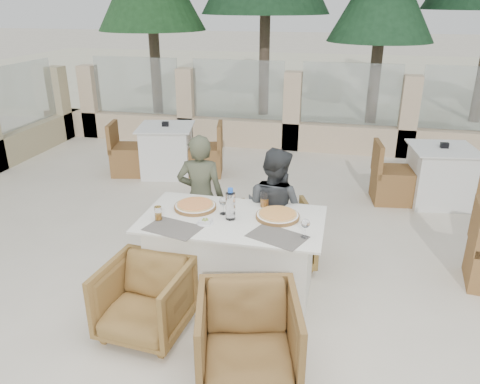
% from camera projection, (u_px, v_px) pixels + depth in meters
% --- Properties ---
extents(ground, '(80.00, 80.00, 0.00)m').
position_uv_depth(ground, '(227.00, 295.00, 4.36)').
color(ground, beige).
rests_on(ground, ground).
extents(sand_patch, '(30.00, 16.00, 0.01)m').
position_uv_depth(sand_patch, '(322.00, 76.00, 16.99)').
color(sand_patch, beige).
rests_on(sand_patch, ground).
extents(perimeter_wall_far, '(10.00, 0.34, 1.60)m').
position_uv_depth(perimeter_wall_far, '(292.00, 106.00, 8.39)').
color(perimeter_wall_far, beige).
rests_on(perimeter_wall_far, ground).
extents(pine_centre, '(2.20, 2.20, 5.00)m').
position_uv_depth(pine_centre, '(383.00, 3.00, 9.60)').
color(pine_centre, '#1F4A28').
rests_on(pine_centre, ground).
extents(dining_table, '(1.60, 0.90, 0.77)m').
position_uv_depth(dining_table, '(233.00, 256.00, 4.26)').
color(dining_table, white).
rests_on(dining_table, ground).
extents(placemat_near_left, '(0.51, 0.40, 0.00)m').
position_uv_depth(placemat_near_left, '(173.00, 228.00, 3.93)').
color(placemat_near_left, '#635C55').
rests_on(placemat_near_left, dining_table).
extents(placemat_near_right, '(0.53, 0.45, 0.00)m').
position_uv_depth(placemat_near_right, '(277.00, 236.00, 3.79)').
color(placemat_near_right, '#5F5951').
rests_on(placemat_near_right, dining_table).
extents(pizza_left, '(0.51, 0.51, 0.05)m').
position_uv_depth(pizza_left, '(195.00, 206.00, 4.30)').
color(pizza_left, '#DF4E1E').
rests_on(pizza_left, dining_table).
extents(pizza_right, '(0.42, 0.42, 0.05)m').
position_uv_depth(pizza_right, '(278.00, 215.00, 4.11)').
color(pizza_right, '#CD601C').
rests_on(pizza_right, dining_table).
extents(water_bottle, '(0.09, 0.09, 0.29)m').
position_uv_depth(water_bottle, '(230.00, 204.00, 4.04)').
color(water_bottle, '#B9DAF4').
rests_on(water_bottle, dining_table).
extents(wine_glass_centre, '(0.08, 0.08, 0.18)m').
position_uv_depth(wine_glass_centre, '(223.00, 205.00, 4.16)').
color(wine_glass_centre, silver).
rests_on(wine_glass_centre, dining_table).
extents(wine_glass_corner, '(0.10, 0.10, 0.18)m').
position_uv_depth(wine_glass_corner, '(305.00, 227.00, 3.75)').
color(wine_glass_corner, silver).
rests_on(wine_glass_corner, dining_table).
extents(beer_glass_left, '(0.07, 0.07, 0.13)m').
position_uv_depth(beer_glass_left, '(158.00, 213.00, 4.06)').
color(beer_glass_left, '#C57D1B').
rests_on(beer_glass_left, dining_table).
extents(beer_glass_right, '(0.09, 0.09, 0.15)m').
position_uv_depth(beer_glass_right, '(264.00, 199.00, 4.32)').
color(beer_glass_right, orange).
rests_on(beer_glass_right, dining_table).
extents(olive_dish, '(0.14, 0.14, 0.04)m').
position_uv_depth(olive_dish, '(205.00, 221.00, 4.01)').
color(olive_dish, silver).
rests_on(olive_dish, dining_table).
extents(armchair_far_left, '(0.76, 0.77, 0.55)m').
position_uv_depth(armchair_far_left, '(192.00, 235.00, 4.88)').
color(armchair_far_left, brown).
rests_on(armchair_far_left, ground).
extents(armchair_far_right, '(0.88, 0.89, 0.64)m').
position_uv_depth(armchair_far_right, '(278.00, 235.00, 4.78)').
color(armchair_far_right, olive).
rests_on(armchair_far_right, ground).
extents(armchair_near_left, '(0.72, 0.73, 0.62)m').
position_uv_depth(armchair_near_left, '(145.00, 300.00, 3.77)').
color(armchair_near_left, olive).
rests_on(armchair_near_left, ground).
extents(armchair_near_right, '(0.87, 0.88, 0.66)m').
position_uv_depth(armchair_near_right, '(248.00, 338.00, 3.31)').
color(armchair_near_right, brown).
rests_on(armchair_near_right, ground).
extents(diner_left, '(0.52, 0.38, 1.33)m').
position_uv_depth(diner_left, '(201.00, 197.00, 4.83)').
color(diner_left, '#4B4F3A').
rests_on(diner_left, ground).
extents(diner_right, '(0.77, 0.70, 1.28)m').
position_uv_depth(diner_right, '(274.00, 211.00, 4.56)').
color(diner_right, '#36383B').
rests_on(diner_right, ground).
extents(bg_table_a, '(1.77, 1.14, 0.77)m').
position_uv_depth(bg_table_a, '(167.00, 150.00, 7.28)').
color(bg_table_a, silver).
rests_on(bg_table_a, ground).
extents(bg_table_b, '(1.73, 1.03, 0.77)m').
position_uv_depth(bg_table_b, '(439.00, 176.00, 6.23)').
color(bg_table_b, silver).
rests_on(bg_table_b, ground).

